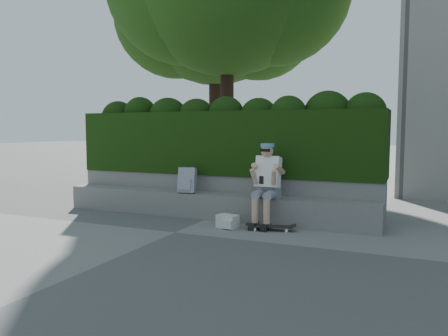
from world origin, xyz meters
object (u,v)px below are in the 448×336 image
at_px(backpack_ground, 228,221).
at_px(person, 267,181).
at_px(skateboard, 271,227).
at_px(backpack_plaid, 187,180).

bearing_deg(backpack_ground, person, 47.14).
distance_m(person, backpack_ground, 0.94).
relative_size(skateboard, backpack_plaid, 1.60).
relative_size(person, backpack_plaid, 2.99).
relative_size(person, skateboard, 1.87).
height_order(backpack_plaid, backpack_ground, backpack_plaid).
distance_m(backpack_plaid, backpack_ground, 1.28).
xyz_separation_m(person, backpack_ground, (-0.53, -0.42, -0.65)).
bearing_deg(backpack_plaid, backpack_ground, -38.40).
xyz_separation_m(person, skateboard, (0.18, -0.34, -0.69)).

